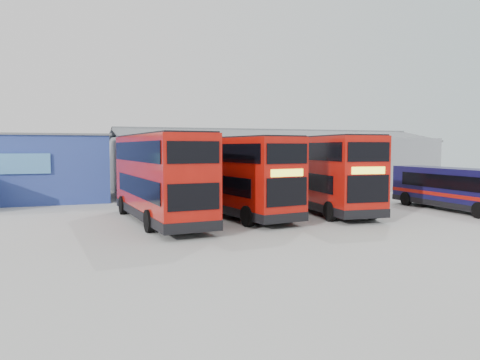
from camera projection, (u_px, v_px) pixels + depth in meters
ground_plane at (296, 227)px, 24.14m from camera, size 120.00×120.00×0.00m
office_block at (24, 167)px, 35.80m from camera, size 12.30×8.32×5.12m
maintenance_shed at (274, 163)px, 45.45m from camera, size 30.50×12.00×5.89m
double_decker_left at (160, 179)px, 25.58m from camera, size 3.52×11.61×4.84m
double_decker_centre at (235, 177)px, 28.08m from camera, size 4.16×11.41×4.73m
double_decker_right at (322, 174)px, 29.95m from camera, size 3.81×11.59×4.82m
single_decker_blue at (458, 190)px, 29.98m from camera, size 2.80×10.34×2.78m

